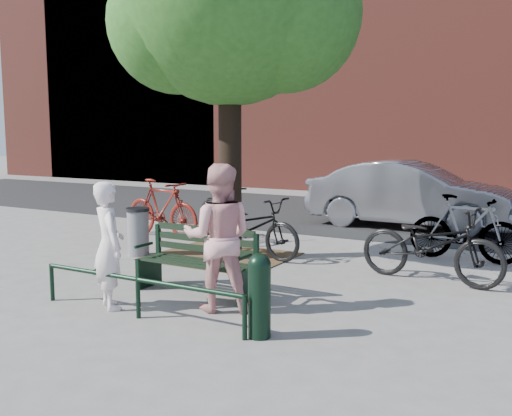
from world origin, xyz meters
The scene contains 17 objects.
ground centered at (0.00, 0.00, 0.00)m, with size 90.00×90.00×0.00m, color gray.
dirt_pit centered at (-1.00, 2.20, 0.01)m, with size 2.40×2.00×0.02m, color brown.
road centered at (0.00, 8.50, 0.01)m, with size 40.00×7.00×0.01m, color black.
townhouse_row centered at (0.17, 16.00, 6.25)m, with size 45.00×4.00×14.00m.
park_bench centered at (0.00, 0.08, 0.48)m, with size 1.74×0.54×0.97m.
guard_railing centered at (0.00, -1.20, 0.40)m, with size 3.06×0.06×0.51m.
street_tree centered at (-0.75, 2.20, 4.42)m, with size 4.20×3.80×6.50m.
person_left centered at (-0.60, -1.05, 0.82)m, with size 0.60×0.39×1.63m, color white.
person_right centered at (0.66, -0.42, 0.93)m, with size 0.90×0.70×1.86m, color #E29F9B.
bollard centered at (1.60, -1.05, 0.50)m, with size 0.25×0.25×0.94m.
litter_bin centered at (-2.41, 1.58, 0.45)m, with size 0.43×0.43×0.88m.
bicycle_a centered at (-2.06, 3.76, 0.57)m, with size 0.75×2.15×1.13m, color black.
bicycle_b centered at (-3.20, 3.25, 0.63)m, with size 0.59×2.09×1.26m, color #5F140D.
bicycle_c centered at (-0.53, 2.47, 0.55)m, with size 0.73×2.10×1.10m, color black.
bicycle_d centered at (2.90, 4.03, 0.58)m, with size 0.55×1.94×1.17m, color gray.
bicycle_e centered at (2.70, 2.29, 0.58)m, with size 0.76×2.19×1.15m, color black.
parked_car centered at (1.17, 7.12, 0.79)m, with size 1.67×4.80×1.58m, color slate.
Camera 1 is at (4.54, -6.33, 2.23)m, focal length 40.00 mm.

